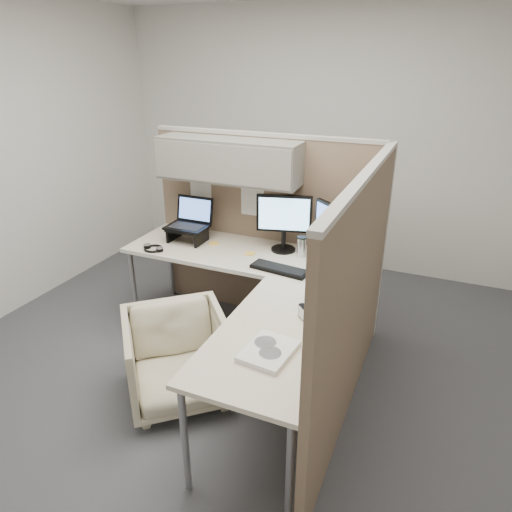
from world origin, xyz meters
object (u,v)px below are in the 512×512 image
at_px(office_chair, 177,354).
at_px(monitor_left, 284,218).
at_px(desk, 252,284).
at_px(keyboard, 280,269).

height_order(office_chair, monitor_left, monitor_left).
bearing_deg(desk, office_chair, -120.95).
bearing_deg(monitor_left, keyboard, -88.03).
bearing_deg(office_chair, monitor_left, 31.62).
distance_m(desk, keyboard, 0.24).
height_order(desk, keyboard, keyboard).
bearing_deg(desk, monitor_left, 87.24).
distance_m(desk, office_chair, 0.72).
bearing_deg(monitor_left, office_chair, -121.56).
height_order(monitor_left, keyboard, monitor_left).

